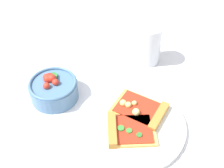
% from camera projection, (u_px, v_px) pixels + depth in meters
% --- Properties ---
extents(ground_plane, '(2.40, 2.40, 0.00)m').
position_uv_depth(ground_plane, '(123.00, 117.00, 0.72)').
color(ground_plane, silver).
rests_on(ground_plane, ground).
extents(plate, '(0.28, 0.28, 0.01)m').
position_uv_depth(plate, '(130.00, 124.00, 0.70)').
color(plate, silver).
rests_on(plate, ground_plane).
extents(pizza_slice_near, '(0.15, 0.15, 0.02)m').
position_uv_depth(pizza_slice_near, '(127.00, 130.00, 0.67)').
color(pizza_slice_near, '#E5B256').
rests_on(pizza_slice_near, plate).
extents(pizza_slice_far, '(0.15, 0.12, 0.03)m').
position_uv_depth(pizza_slice_far, '(141.00, 110.00, 0.71)').
color(pizza_slice_far, gold).
rests_on(pizza_slice_far, plate).
extents(salad_bowl, '(0.13, 0.13, 0.07)m').
position_uv_depth(salad_bowl, '(54.00, 89.00, 0.76)').
color(salad_bowl, '#4C7299').
rests_on(salad_bowl, ground_plane).
extents(soda_glass, '(0.08, 0.08, 0.12)m').
position_uv_depth(soda_glass, '(149.00, 45.00, 0.85)').
color(soda_glass, silver).
rests_on(soda_glass, ground_plane).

